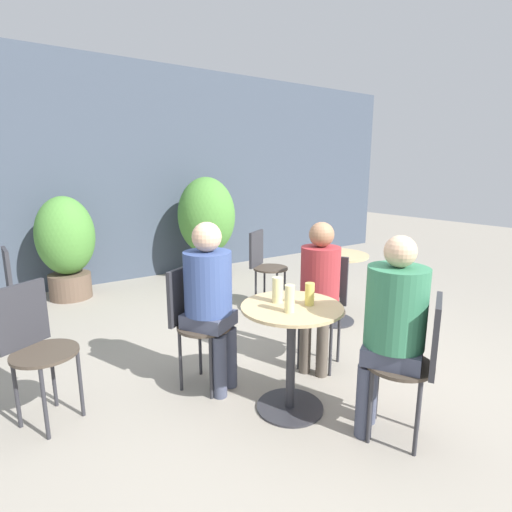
{
  "coord_description": "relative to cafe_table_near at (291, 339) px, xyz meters",
  "views": [
    {
      "loc": [
        -1.75,
        -1.89,
        1.57
      ],
      "look_at": [
        -0.21,
        0.35,
        0.97
      ],
      "focal_mm": 28.0,
      "sensor_mm": 36.0,
      "label": 1
    }
  ],
  "objects": [
    {
      "name": "beer_glass_1",
      "position": [
        -0.08,
        -0.08,
        0.31
      ],
      "size": [
        0.06,
        0.06,
        0.17
      ],
      "color": "beige",
      "rests_on": "cafe_table_near"
    },
    {
      "name": "potted_plant_0",
      "position": [
        -0.75,
        3.35,
        0.19
      ],
      "size": [
        0.67,
        0.67,
        1.25
      ],
      "color": "brown",
      "rests_on": "ground_plane"
    },
    {
      "name": "cafe_table_far",
      "position": [
        1.37,
        0.96,
        0.01
      ],
      "size": [
        0.67,
        0.67,
        0.72
      ],
      "color": "#2D2D33",
      "rests_on": "ground_plane"
    },
    {
      "name": "bistro_chair_2",
      "position": [
        -0.37,
        0.65,
        0.04
      ],
      "size": [
        0.43,
        0.44,
        0.88
      ],
      "rotation": [
        0.0,
        0.0,
        0.53
      ],
      "color": "#42382D",
      "rests_on": "ground_plane"
    },
    {
      "name": "bistro_chair_5",
      "position": [
        1.03,
        1.74,
        0.04
      ],
      "size": [
        0.44,
        0.44,
        0.88
      ],
      "rotation": [
        0.0,
        0.0,
        0.55
      ],
      "color": "#42382D",
      "rests_on": "ground_plane"
    },
    {
      "name": "beer_glass_0",
      "position": [
        -0.03,
        0.11,
        0.31
      ],
      "size": [
        0.07,
        0.07,
        0.17
      ],
      "color": "beige",
      "rests_on": "cafe_table_near"
    },
    {
      "name": "potted_plant_1",
      "position": [
        1.11,
        3.25,
        0.34
      ],
      "size": [
        0.82,
        0.82,
        1.46
      ],
      "color": "#47423D",
      "rests_on": "ground_plane"
    },
    {
      "name": "seated_person_1",
      "position": [
        0.52,
        0.3,
        0.22
      ],
      "size": [
        0.38,
        0.36,
        1.18
      ],
      "rotation": [
        0.0,
        0.0,
        -1.05
      ],
      "color": "brown",
      "rests_on": "ground_plane"
    },
    {
      "name": "bistro_chair_1",
      "position": [
        0.65,
        0.37,
        0.04
      ],
      "size": [
        0.44,
        0.43,
        0.88
      ],
      "rotation": [
        0.0,
        0.0,
        -1.05
      ],
      "color": "#42382D",
      "rests_on": "ground_plane"
    },
    {
      "name": "storefront_wall",
      "position": [
        0.21,
        3.82,
        1.0
      ],
      "size": [
        10.0,
        0.06,
        3.0
      ],
      "color": "#3D4756",
      "rests_on": "ground_plane"
    },
    {
      "name": "bistro_chair_3",
      "position": [
        -1.37,
        0.82,
        0.04
      ],
      "size": [
        0.43,
        0.44,
        0.88
      ],
      "rotation": [
        0.0,
        0.0,
        0.52
      ],
      "color": "#42382D",
      "rests_on": "ground_plane"
    },
    {
      "name": "cafe_table_near",
      "position": [
        0.0,
        0.0,
        0.0
      ],
      "size": [
        0.65,
        0.65,
        0.72
      ],
      "color": "#2D2D33",
      "rests_on": "ground_plane"
    },
    {
      "name": "seated_person_0",
      "position": [
        0.3,
        -0.52,
        0.23
      ],
      "size": [
        0.41,
        0.42,
        1.22
      ],
      "rotation": [
        0.0,
        0.0,
        3.67
      ],
      "color": "#42475B",
      "rests_on": "ground_plane"
    },
    {
      "name": "seated_person_2",
      "position": [
        -0.3,
        0.52,
        0.23
      ],
      "size": [
        0.4,
        0.42,
        1.22
      ],
      "rotation": [
        0.0,
        0.0,
        0.53
      ],
      "color": "#42475B",
      "rests_on": "ground_plane"
    },
    {
      "name": "ground_plane",
      "position": [
        0.21,
        0.05,
        -0.5
      ],
      "size": [
        20.0,
        20.0,
        0.0
      ],
      "primitive_type": "plane",
      "color": "gray"
    },
    {
      "name": "bistro_chair_0",
      "position": [
        0.37,
        -0.65,
        0.04
      ],
      "size": [
        0.43,
        0.44,
        0.88
      ],
      "rotation": [
        0.0,
        0.0,
        -2.62
      ],
      "color": "#42382D",
      "rests_on": "ground_plane"
    },
    {
      "name": "beer_glass_2",
      "position": [
        0.1,
        -0.05,
        0.3
      ],
      "size": [
        0.06,
        0.06,
        0.14
      ],
      "color": "#DBC65B",
      "rests_on": "cafe_table_near"
    }
  ]
}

